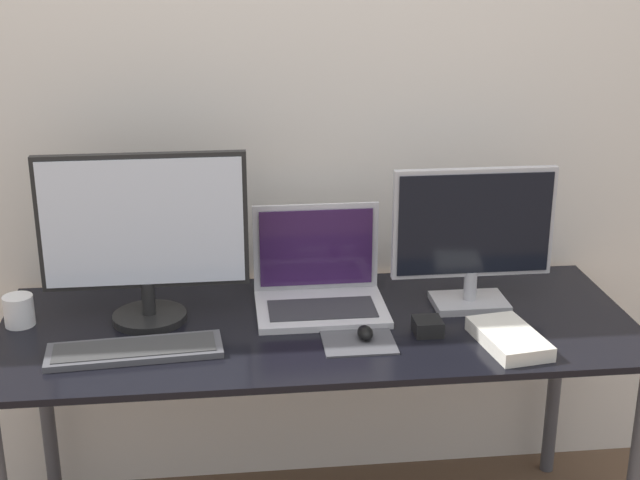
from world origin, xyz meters
TOP-DOWN VIEW (x-y plane):
  - wall_back at (0.00, 0.74)m, footprint 7.00×0.05m
  - desk at (0.00, 0.34)m, footprint 1.68×0.67m
  - monitor_left at (-0.45, 0.41)m, footprint 0.54×0.20m
  - monitor_right at (0.43, 0.41)m, footprint 0.44×0.14m
  - laptop at (0.01, 0.46)m, footprint 0.35×0.27m
  - keyboard at (-0.47, 0.21)m, footprint 0.44×0.17m
  - mousepad at (0.09, 0.22)m, footprint 0.18×0.19m
  - mouse at (0.11, 0.22)m, footprint 0.04×0.06m
  - book at (0.46, 0.15)m, footprint 0.17×0.25m
  - mug at (-0.78, 0.41)m, footprint 0.08×0.08m
  - power_brick at (0.27, 0.24)m, footprint 0.07×0.07m

SIDE VIEW (x-z plane):
  - desk at x=0.00m, z-range 0.27..0.97m
  - mousepad at x=0.09m, z-range 0.70..0.71m
  - keyboard at x=-0.47m, z-range 0.70..0.72m
  - book at x=0.46m, z-range 0.70..0.74m
  - power_brick at x=0.27m, z-range 0.70..0.74m
  - mouse at x=0.11m, z-range 0.71..0.74m
  - mug at x=-0.78m, z-range 0.70..0.78m
  - laptop at x=0.01m, z-range 0.63..0.90m
  - monitor_right at x=0.43m, z-range 0.71..1.11m
  - monitor_left at x=-0.45m, z-range 0.72..1.17m
  - wall_back at x=0.00m, z-range 0.00..2.50m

